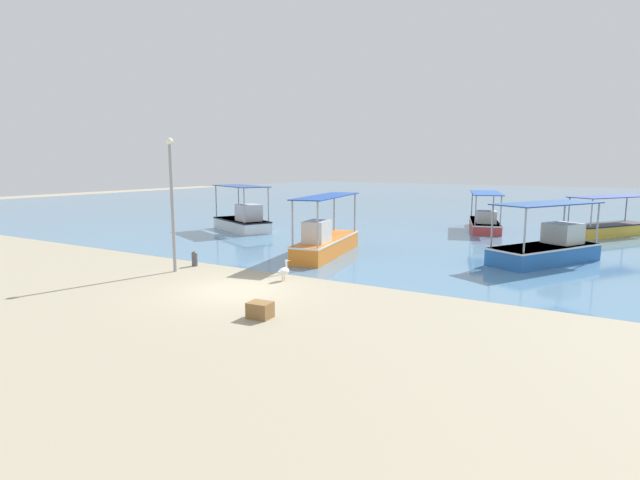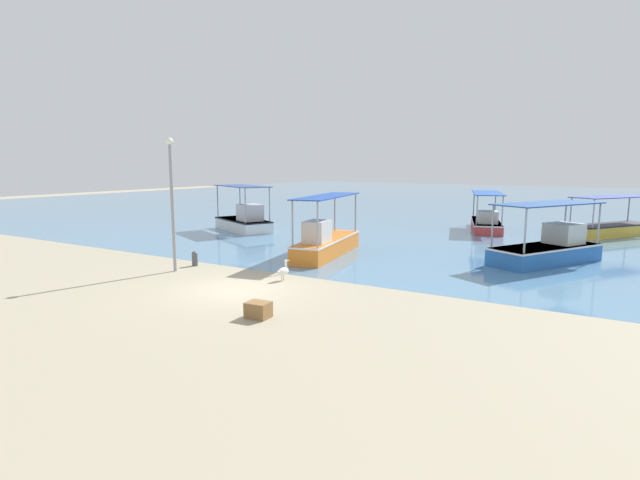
# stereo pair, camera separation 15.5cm
# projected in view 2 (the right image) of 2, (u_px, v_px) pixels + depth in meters

# --- Properties ---
(ground) EXTENTS (120.00, 120.00, 0.00)m
(ground) POSITION_uv_depth(u_px,v_px,m) (236.00, 290.00, 17.76)
(ground) COLOR tan
(harbor_water) EXTENTS (110.00, 90.00, 0.00)m
(harbor_water) POSITION_uv_depth(u_px,v_px,m) (508.00, 202.00, 58.28)
(harbor_water) COLOR #5380A4
(harbor_water) RESTS_ON ground
(fishing_boat_outer) EXTENTS (5.38, 3.92, 2.99)m
(fishing_boat_outer) POSITION_uv_depth(u_px,v_px,m) (244.00, 220.00, 33.08)
(fishing_boat_outer) COLOR white
(fishing_boat_outer) RESTS_ON harbor_water
(fishing_boat_far_left) EXTENTS (3.43, 6.37, 2.52)m
(fishing_boat_far_left) POSITION_uv_depth(u_px,v_px,m) (486.00, 222.00, 33.42)
(fishing_boat_far_left) COLOR #C53B39
(fishing_boat_far_left) RESTS_ON harbor_water
(fishing_boat_far_right) EXTENTS (4.42, 5.85, 2.71)m
(fishing_boat_far_right) POSITION_uv_depth(u_px,v_px,m) (548.00, 248.00, 22.49)
(fishing_boat_far_right) COLOR #2765B2
(fishing_boat_far_right) RESTS_ON harbor_water
(fishing_boat_center) EXTENTS (2.64, 6.48, 2.91)m
(fishing_boat_center) POSITION_uv_depth(u_px,v_px,m) (326.00, 242.00, 24.20)
(fishing_boat_center) COLOR orange
(fishing_boat_center) RESTS_ON harbor_water
(fishing_boat_near_left) EXTENTS (4.81, 5.97, 2.44)m
(fishing_boat_near_left) POSITION_uv_depth(u_px,v_px,m) (611.00, 227.00, 30.95)
(fishing_boat_near_left) COLOR gold
(fishing_boat_near_left) RESTS_ON harbor_water
(pelican) EXTENTS (0.34, 0.81, 0.80)m
(pelican) POSITION_uv_depth(u_px,v_px,m) (283.00, 271.00, 19.11)
(pelican) COLOR #E0997A
(pelican) RESTS_ON ground
(lamp_post) EXTENTS (0.28, 0.28, 5.48)m
(lamp_post) POSITION_uv_depth(u_px,v_px,m) (172.00, 197.00, 20.37)
(lamp_post) COLOR gray
(lamp_post) RESTS_ON ground
(mooring_bollard) EXTENTS (0.26, 0.26, 0.65)m
(mooring_bollard) POSITION_uv_depth(u_px,v_px,m) (195.00, 258.00, 21.87)
(mooring_bollard) COLOR #47474C
(mooring_bollard) RESTS_ON ground
(cargo_crate) EXTENTS (0.72, 0.61, 0.47)m
(cargo_crate) POSITION_uv_depth(u_px,v_px,m) (258.00, 310.00, 14.52)
(cargo_crate) COLOR olive
(cargo_crate) RESTS_ON ground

